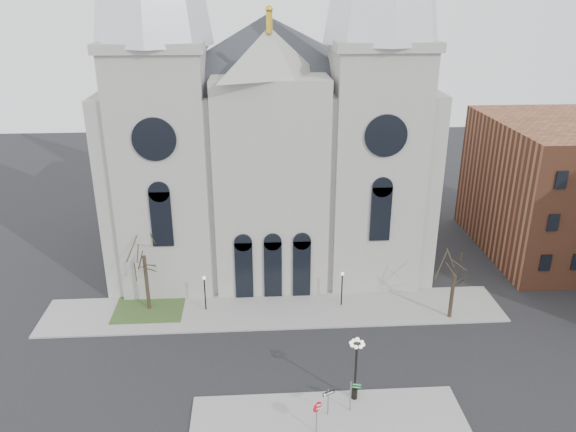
{
  "coord_description": "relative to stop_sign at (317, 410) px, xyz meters",
  "views": [
    {
      "loc": [
        -1.48,
        -31.54,
        26.22
      ],
      "look_at": [
        1.02,
        8.0,
        10.22
      ],
      "focal_mm": 35.0,
      "sensor_mm": 36.0,
      "label": 1
    }
  ],
  "objects": [
    {
      "name": "ground",
      "position": [
        -2.08,
        3.78,
        -1.87
      ],
      "size": [
        160.0,
        160.0,
        0.0
      ],
      "primitive_type": "plane",
      "color": "black",
      "rests_on": "ground"
    },
    {
      "name": "sidewalk_far",
      "position": [
        -2.08,
        14.78,
        -1.8
      ],
      "size": [
        40.0,
        6.0,
        0.14
      ],
      "primitive_type": "cube",
      "color": "gray",
      "rests_on": "ground"
    },
    {
      "name": "grass_patch",
      "position": [
        -13.08,
        15.78,
        -1.78
      ],
      "size": [
        6.0,
        5.0,
        0.18
      ],
      "primitive_type": "cube",
      "color": "#2E4F22",
      "rests_on": "ground"
    },
    {
      "name": "cathedral",
      "position": [
        -2.08,
        26.64,
        16.61
      ],
      "size": [
        33.0,
        26.66,
        54.0
      ],
      "color": "#9F9C94",
      "rests_on": "ground"
    },
    {
      "name": "bg_building_brick",
      "position": [
        27.92,
        25.78,
        5.13
      ],
      "size": [
        14.0,
        18.0,
        14.0
      ],
      "primitive_type": "cube",
      "color": "brown",
      "rests_on": "ground"
    },
    {
      "name": "tree_left",
      "position": [
        -13.08,
        15.78,
        3.71
      ],
      "size": [
        3.2,
        3.2,
        7.5
      ],
      "color": "black",
      "rests_on": "ground"
    },
    {
      "name": "tree_right",
      "position": [
        12.92,
        12.78,
        2.59
      ],
      "size": [
        3.2,
        3.2,
        6.0
      ],
      "color": "black",
      "rests_on": "ground"
    },
    {
      "name": "ped_lamp_left",
      "position": [
        -8.08,
        15.28,
        0.46
      ],
      "size": [
        0.32,
        0.32,
        3.26
      ],
      "color": "black",
      "rests_on": "sidewalk_far"
    },
    {
      "name": "ped_lamp_right",
      "position": [
        3.92,
        15.28,
        0.46
      ],
      "size": [
        0.32,
        0.32,
        3.26
      ],
      "color": "black",
      "rests_on": "sidewalk_far"
    },
    {
      "name": "stop_sign",
      "position": [
        0.0,
        0.0,
        0.0
      ],
      "size": [
        0.84,
        0.28,
        2.42
      ],
      "rotation": [
        0.0,
        0.0,
        0.3
      ],
      "color": "slate",
      "rests_on": "sidewalk_near"
    },
    {
      "name": "globe_lamp",
      "position": [
        2.95,
        2.98,
        1.36
      ],
      "size": [
        1.35,
        1.35,
        4.92
      ],
      "rotation": [
        0.0,
        0.0,
        -0.35
      ],
      "color": "black",
      "rests_on": "sidewalk_near"
    },
    {
      "name": "one_way_sign",
      "position": [
        0.93,
        1.51,
        -0.37
      ],
      "size": [
        0.82,
        0.39,
        2.0
      ],
      "rotation": [
        0.0,
        0.0,
        0.42
      ],
      "color": "slate",
      "rests_on": "sidewalk_near"
    },
    {
      "name": "street_name_sign",
      "position": [
        2.53,
        1.79,
        -0.36
      ],
      "size": [
        0.74,
        0.19,
        2.32
      ],
      "rotation": [
        0.0,
        0.0,
        -0.19
      ],
      "color": "slate",
      "rests_on": "sidewalk_near"
    }
  ]
}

